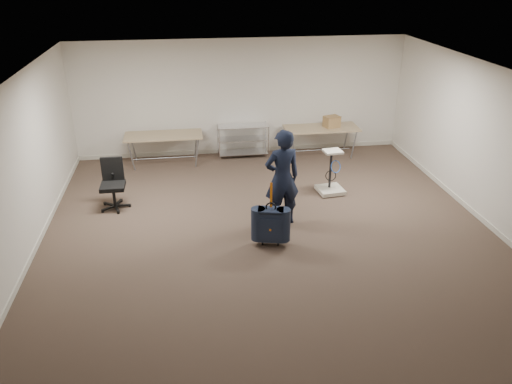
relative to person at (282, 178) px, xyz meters
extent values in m
plane|color=#423228|center=(-0.28, -0.68, -0.90)|extent=(9.00, 9.00, 0.00)
plane|color=silver|center=(-0.28, 3.82, 0.50)|extent=(8.00, 0.00, 8.00)
plane|color=silver|center=(-0.28, -5.18, 0.50)|extent=(8.00, 0.00, 8.00)
plane|color=silver|center=(-4.28, -0.68, 0.50)|extent=(0.00, 9.00, 9.00)
plane|color=silver|center=(3.72, -0.68, 0.50)|extent=(0.00, 9.00, 9.00)
plane|color=white|center=(-0.28, -0.68, 1.90)|extent=(8.00, 8.00, 0.00)
cube|color=beige|center=(-0.28, 3.81, -0.85)|extent=(8.00, 0.02, 0.10)
cube|color=beige|center=(-4.27, -0.68, -0.85)|extent=(0.02, 9.00, 0.10)
cube|color=beige|center=(3.71, -0.68, -0.85)|extent=(0.02, 9.00, 0.10)
cube|color=tan|center=(-2.18, 3.27, -0.19)|extent=(1.80, 0.75, 0.03)
cylinder|color=gray|center=(-2.18, 3.27, -0.75)|extent=(1.50, 0.02, 0.02)
cylinder|color=gray|center=(-2.93, 2.97, -0.56)|extent=(0.13, 0.04, 0.69)
cylinder|color=gray|center=(-1.43, 2.97, -0.56)|extent=(0.13, 0.04, 0.69)
cylinder|color=gray|center=(-2.93, 3.57, -0.56)|extent=(0.13, 0.04, 0.69)
cylinder|color=gray|center=(-1.43, 3.57, -0.56)|extent=(0.13, 0.04, 0.69)
cube|color=tan|center=(1.62, 3.27, -0.19)|extent=(1.80, 0.75, 0.03)
cylinder|color=gray|center=(1.62, 3.27, -0.75)|extent=(1.50, 0.02, 0.02)
cylinder|color=gray|center=(0.87, 2.97, -0.56)|extent=(0.13, 0.04, 0.69)
cylinder|color=gray|center=(2.37, 2.97, -0.56)|extent=(0.13, 0.04, 0.69)
cylinder|color=gray|center=(0.87, 3.57, -0.56)|extent=(0.13, 0.04, 0.69)
cylinder|color=gray|center=(2.37, 3.57, -0.56)|extent=(0.13, 0.04, 0.69)
cylinder|color=silver|center=(-0.88, 3.30, -0.50)|extent=(0.02, 0.02, 0.80)
cylinder|color=silver|center=(0.32, 3.30, -0.50)|extent=(0.02, 0.02, 0.80)
cylinder|color=silver|center=(-0.88, 3.75, -0.50)|extent=(0.02, 0.02, 0.80)
cylinder|color=silver|center=(0.32, 3.75, -0.50)|extent=(0.02, 0.02, 0.80)
cube|color=silver|center=(-0.28, 3.52, -0.80)|extent=(1.20, 0.45, 0.02)
cube|color=silver|center=(-0.28, 3.52, -0.45)|extent=(1.20, 0.45, 0.02)
cube|color=silver|center=(-0.28, 3.52, -0.12)|extent=(1.20, 0.45, 0.01)
imported|color=black|center=(0.00, 0.00, 0.00)|extent=(0.73, 0.54, 1.81)
cube|color=black|center=(-0.34, -0.77, -0.50)|extent=(0.47, 0.33, 0.58)
cube|color=black|center=(-0.33, -0.75, -0.81)|extent=(0.41, 0.25, 0.03)
cylinder|color=black|center=(-0.47, -0.74, -0.86)|extent=(0.04, 0.08, 0.08)
cylinder|color=black|center=(-0.20, -0.80, -0.86)|extent=(0.04, 0.08, 0.08)
torus|color=black|center=(-0.34, -0.77, -0.18)|extent=(0.18, 0.07, 0.18)
cube|color=orange|center=(-0.33, -0.75, 0.04)|extent=(0.04, 0.02, 0.45)
cylinder|color=black|center=(-3.12, 1.07, -0.86)|extent=(0.60, 0.60, 0.09)
cylinder|color=black|center=(-3.12, 1.07, -0.65)|extent=(0.06, 0.06, 0.40)
cube|color=black|center=(-3.12, 1.07, -0.43)|extent=(0.46, 0.46, 0.08)
cube|color=black|center=(-3.12, 1.28, -0.16)|extent=(0.42, 0.06, 0.48)
cube|color=beige|center=(1.27, 1.14, -0.84)|extent=(0.57, 0.57, 0.08)
cylinder|color=black|center=(1.06, 0.93, -0.88)|extent=(0.06, 0.06, 0.04)
cylinder|color=black|center=(1.27, 1.19, -0.39)|extent=(0.05, 0.05, 0.82)
cube|color=beige|center=(1.27, 1.14, 0.02)|extent=(0.39, 0.35, 0.04)
torus|color=blue|center=(1.32, 1.05, -0.29)|extent=(0.27, 0.13, 0.25)
cube|color=olive|center=(1.87, 3.28, -0.04)|extent=(0.42, 0.37, 0.27)
camera|label=1|loc=(-1.65, -8.01, 3.56)|focal=35.00mm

